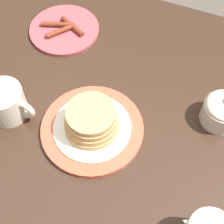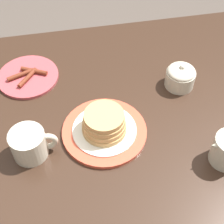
{
  "view_description": "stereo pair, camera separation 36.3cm",
  "coord_description": "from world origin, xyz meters",
  "px_view_note": "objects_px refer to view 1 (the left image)",
  "views": [
    {
      "loc": [
        0.14,
        -0.36,
        1.42
      ],
      "look_at": [
        -0.02,
        0.03,
        0.75
      ],
      "focal_mm": 55.0,
      "sensor_mm": 36.0,
      "label": 1
    },
    {
      "loc": [
        -0.14,
        -0.58,
        1.5
      ],
      "look_at": [
        -0.02,
        0.03,
        0.75
      ],
      "focal_mm": 55.0,
      "sensor_mm": 36.0,
      "label": 2
    }
  ],
  "objects_px": {
    "pancake_plate": "(92,124)",
    "coffee_mug": "(6,103)",
    "sugar_bowl": "(223,110)",
    "side_plate_bacon": "(64,29)"
  },
  "relations": [
    {
      "from": "coffee_mug",
      "to": "sugar_bowl",
      "type": "distance_m",
      "value": 0.49
    },
    {
      "from": "side_plate_bacon",
      "to": "sugar_bowl",
      "type": "bearing_deg",
      "value": -14.54
    },
    {
      "from": "sugar_bowl",
      "to": "side_plate_bacon",
      "type": "bearing_deg",
      "value": 165.46
    },
    {
      "from": "coffee_mug",
      "to": "sugar_bowl",
      "type": "height_order",
      "value": "sugar_bowl"
    },
    {
      "from": "pancake_plate",
      "to": "side_plate_bacon",
      "type": "relative_size",
      "value": 1.22
    },
    {
      "from": "side_plate_bacon",
      "to": "coffee_mug",
      "type": "distance_m",
      "value": 0.29
    },
    {
      "from": "pancake_plate",
      "to": "coffee_mug",
      "type": "relative_size",
      "value": 1.92
    },
    {
      "from": "side_plate_bacon",
      "to": "sugar_bowl",
      "type": "relative_size",
      "value": 2.14
    },
    {
      "from": "pancake_plate",
      "to": "coffee_mug",
      "type": "bearing_deg",
      "value": -171.68
    },
    {
      "from": "side_plate_bacon",
      "to": "sugar_bowl",
      "type": "height_order",
      "value": "sugar_bowl"
    }
  ]
}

